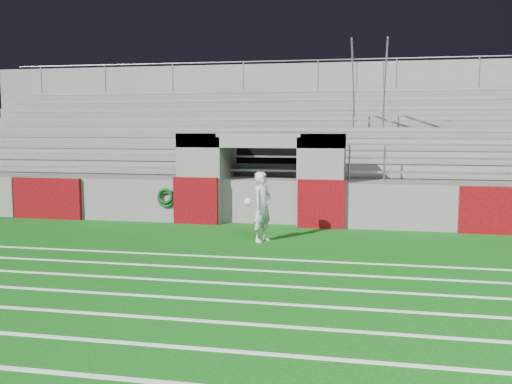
# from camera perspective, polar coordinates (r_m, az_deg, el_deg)

# --- Properties ---
(ground) EXTENTS (90.00, 90.00, 0.00)m
(ground) POSITION_cam_1_polar(r_m,az_deg,el_deg) (13.30, -2.39, -5.56)
(ground) COLOR #0D4F0F
(ground) RESTS_ON ground
(field_markings) EXTENTS (28.00, 8.09, 0.01)m
(field_markings) POSITION_cam_1_polar(r_m,az_deg,el_deg) (8.69, -10.44, -12.22)
(field_markings) COLOR white
(field_markings) RESTS_ON ground
(stadium_structure) EXTENTS (26.00, 8.48, 5.42)m
(stadium_structure) POSITION_cam_1_polar(r_m,az_deg,el_deg) (20.87, 2.81, 2.97)
(stadium_structure) COLOR #605D5B
(stadium_structure) RESTS_ON ground
(goalkeeper_with_ball) EXTENTS (0.73, 0.73, 1.70)m
(goalkeeper_with_ball) POSITION_cam_1_polar(r_m,az_deg,el_deg) (13.85, 0.63, -1.48)
(goalkeeper_with_ball) COLOR silver
(goalkeeper_with_ball) RESTS_ON ground
(hose_coil) EXTENTS (0.51, 0.14, 0.58)m
(hose_coil) POSITION_cam_1_polar(r_m,az_deg,el_deg) (16.73, -9.02, -0.58)
(hose_coil) COLOR #0C4019
(hose_coil) RESTS_ON ground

